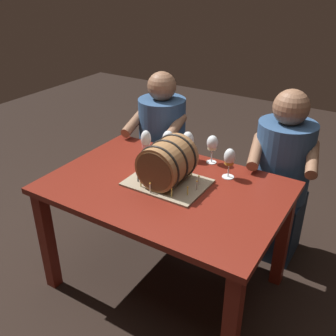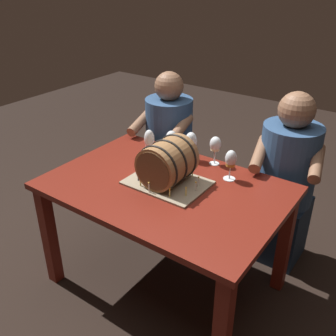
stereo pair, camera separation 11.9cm
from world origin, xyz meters
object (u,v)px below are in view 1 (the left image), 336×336
at_px(wine_glass_red, 188,142).
at_px(wine_glass_empty, 168,139).
at_px(wine_glass_white, 212,144).
at_px(person_seated_left, 162,152).
at_px(dining_table, 165,201).
at_px(wine_glass_amber, 229,158).
at_px(wine_glass_rose, 146,140).
at_px(person_seated_right, 280,182).
at_px(barrel_cake, 168,164).

bearing_deg(wine_glass_red, wine_glass_empty, -149.16).
xyz_separation_m(wine_glass_white, person_seated_left, (-0.55, 0.29, -0.31)).
bearing_deg(person_seated_left, wine_glass_empty, -52.57).
bearing_deg(dining_table, wine_glass_amber, 46.16).
height_order(dining_table, wine_glass_empty, wine_glass_empty).
height_order(wine_glass_rose, wine_glass_empty, wine_glass_rose).
bearing_deg(person_seated_left, wine_glass_red, -39.11).
bearing_deg(dining_table, wine_glass_white, 76.37).
bearing_deg(wine_glass_red, wine_glass_rose, -148.22).
bearing_deg(wine_glass_amber, wine_glass_red, 165.56).
distance_m(wine_glass_empty, wine_glass_red, 0.12).
distance_m(wine_glass_white, wine_glass_empty, 0.27).
bearing_deg(wine_glass_empty, wine_glass_amber, -2.64).
relative_size(wine_glass_white, person_seated_left, 0.16).
height_order(wine_glass_empty, person_seated_right, person_seated_right).
relative_size(barrel_cake, wine_glass_amber, 2.42).
distance_m(wine_glass_rose, wine_glass_red, 0.26).
xyz_separation_m(barrel_cake, person_seated_right, (0.46, 0.66, -0.29)).
height_order(wine_glass_amber, wine_glass_red, wine_glass_red).
bearing_deg(wine_glass_amber, person_seated_right, 63.87).
bearing_deg(wine_glass_amber, dining_table, -133.84).
height_order(dining_table, barrel_cake, barrel_cake).
bearing_deg(dining_table, barrel_cake, 79.79).
xyz_separation_m(wine_glass_amber, wine_glass_red, (-0.32, 0.08, -0.00)).
distance_m(barrel_cake, wine_glass_amber, 0.36).
bearing_deg(person_seated_right, wine_glass_red, -147.71).
bearing_deg(wine_glass_empty, person_seated_left, 127.43).
bearing_deg(wine_glass_empty, wine_glass_red, 30.84).
relative_size(dining_table, wine_glass_amber, 7.26).
height_order(wine_glass_amber, person_seated_left, person_seated_left).
xyz_separation_m(wine_glass_red, person_seated_right, (0.52, 0.33, -0.29)).
height_order(wine_glass_amber, wine_glass_rose, wine_glass_rose).
bearing_deg(wine_glass_white, barrel_cake, -103.83).
bearing_deg(wine_glass_rose, wine_glass_red, 31.78).
bearing_deg(barrel_cake, person_seated_right, 55.24).
bearing_deg(barrel_cake, wine_glass_red, 100.46).
height_order(dining_table, wine_glass_red, wine_glass_red).
distance_m(wine_glass_amber, person_seated_right, 0.54).
distance_m(wine_glass_empty, person_seated_right, 0.79).
relative_size(dining_table, wine_glass_red, 7.10).
relative_size(dining_table, person_seated_right, 1.12).
xyz_separation_m(wine_glass_white, wine_glass_rose, (-0.37, -0.17, 0.00)).
bearing_deg(wine_glass_red, wine_glass_white, 13.53).
bearing_deg(barrel_cake, wine_glass_empty, 121.61).
distance_m(barrel_cake, wine_glass_white, 0.38).
relative_size(dining_table, person_seated_left, 1.14).
relative_size(barrel_cake, wine_glass_white, 2.43).
relative_size(dining_table, wine_glass_white, 7.27).
bearing_deg(wine_glass_empty, person_seated_right, 32.05).
height_order(wine_glass_white, wine_glass_red, wine_glass_red).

